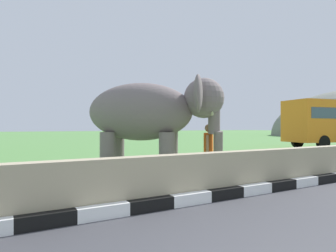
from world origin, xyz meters
TOP-DOWN VIEW (x-y plane):
  - striped_curb at (-0.35, 3.35)m, footprint 16.20×0.20m
  - barrier_parapet at (2.00, 3.65)m, footprint 28.00×0.36m
  - elephant at (1.52, 6.13)m, footprint 3.93×3.67m
  - person_handler at (3.00, 5.37)m, footprint 0.51×0.52m

SIDE VIEW (x-z plane):
  - striped_curb at x=-0.35m, z-range 0.00..0.24m
  - barrier_parapet at x=2.00m, z-range 0.00..1.00m
  - person_handler at x=3.00m, z-range 0.10..1.75m
  - elephant at x=1.52m, z-range 0.47..3.46m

